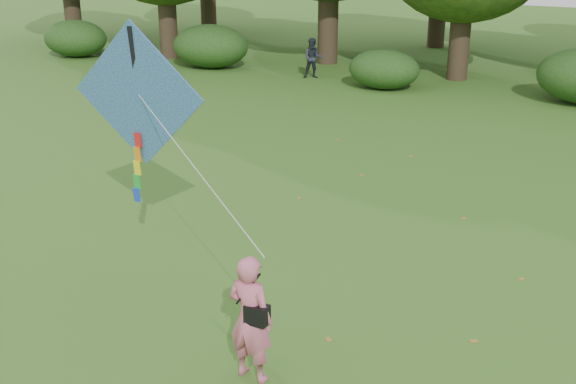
% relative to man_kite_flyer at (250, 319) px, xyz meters
% --- Properties ---
extents(ground, '(100.00, 100.00, 0.00)m').
position_rel_man_kite_flyer_xyz_m(ground, '(-0.63, 1.00, -0.89)').
color(ground, '#265114').
rests_on(ground, ground).
extents(man_kite_flyer, '(0.69, 0.48, 1.79)m').
position_rel_man_kite_flyer_xyz_m(man_kite_flyer, '(0.00, 0.00, 0.00)').
color(man_kite_flyer, '#CD607A').
rests_on(man_kite_flyer, ground).
extents(bystander_left, '(0.95, 0.88, 1.57)m').
position_rel_man_kite_flyer_xyz_m(bystander_left, '(-7.80, 18.68, -0.11)').
color(bystander_left, '#242730').
rests_on(bystander_left, ground).
extents(crossbody_bag, '(0.43, 0.20, 0.71)m').
position_rel_man_kite_flyer_xyz_m(crossbody_bag, '(0.12, -0.03, 0.12)').
color(crossbody_bag, black).
rests_on(crossbody_bag, ground).
extents(flying_kite, '(5.02, 2.68, 3.25)m').
position_rel_man_kite_flyer_xyz_m(flying_kite, '(-3.50, 2.41, 2.09)').
color(flying_kite, '#24419E').
rests_on(flying_kite, ground).
extents(shrub_band, '(39.15, 3.22, 1.88)m').
position_rel_man_kite_flyer_xyz_m(shrub_band, '(-1.35, 18.60, -0.04)').
color(shrub_band, '#264919').
rests_on(shrub_band, ground).
extents(fallen_leaves, '(7.41, 10.71, 0.01)m').
position_rel_man_kite_flyer_xyz_m(fallen_leaves, '(0.35, 5.28, -0.89)').
color(fallen_leaves, olive).
rests_on(fallen_leaves, ground).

